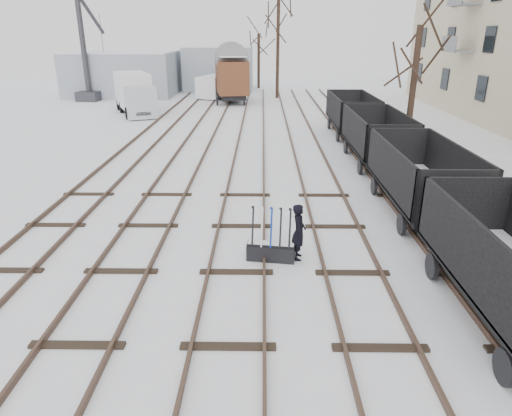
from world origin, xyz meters
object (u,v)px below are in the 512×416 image
at_px(worker, 299,232).
at_px(lorry, 134,93).
at_px(panel_van, 215,86).
at_px(crane, 87,72).
at_px(ground_frame, 271,250).
at_px(box_van_wagon, 232,76).

xyz_separation_m(worker, lorry, (-10.69, 23.74, 0.74)).
distance_m(panel_van, crane, 11.48).
distance_m(ground_frame, panel_van, 33.60).
bearing_deg(crane, box_van_wagon, -0.46).
bearing_deg(ground_frame, worker, 15.70).
distance_m(ground_frame, box_van_wagon, 30.08).
height_order(box_van_wagon, panel_van, box_van_wagon).
bearing_deg(ground_frame, box_van_wagon, 103.78).
bearing_deg(lorry, worker, -89.88).
relative_size(box_van_wagon, crane, 0.58).
distance_m(box_van_wagon, crane, 13.09).
relative_size(panel_van, crane, 0.52).
xyz_separation_m(worker, panel_van, (-5.55, 33.14, 0.26)).
xyz_separation_m(worker, box_van_wagon, (-3.72, 29.77, 1.52)).
height_order(lorry, panel_van, lorry).
distance_m(lorry, panel_van, 10.72).
bearing_deg(worker, ground_frame, 101.12).
relative_size(ground_frame, box_van_wagon, 0.27).
xyz_separation_m(worker, crane, (-16.74, 31.03, 1.73)).
distance_m(lorry, crane, 9.53).
xyz_separation_m(lorry, panel_van, (5.13, 9.40, -0.48)).
bearing_deg(panel_van, lorry, -101.97).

